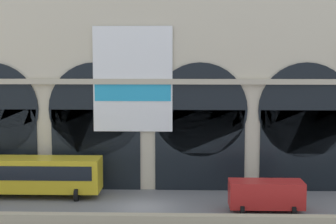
% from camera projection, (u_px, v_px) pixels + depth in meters
% --- Properties ---
extents(ground_plane, '(200.00, 200.00, 0.00)m').
position_uv_depth(ground_plane, '(143.00, 207.00, 36.76)').
color(ground_plane, slate).
extents(quay_parapet_wall, '(90.00, 0.70, 0.98)m').
position_uv_depth(quay_parapet_wall, '(137.00, 222.00, 31.77)').
color(quay_parapet_wall, '#BCAD8C').
rests_on(quay_parapet_wall, ground).
extents(station_building, '(44.47, 6.19, 22.70)m').
position_uv_depth(station_building, '(150.00, 56.00, 43.49)').
color(station_building, beige).
rests_on(station_building, ground).
extents(bus_midwest, '(11.00, 3.25, 3.10)m').
position_uv_depth(bus_midwest, '(30.00, 174.00, 39.28)').
color(bus_midwest, gold).
rests_on(bus_midwest, ground).
extents(van_mideast, '(5.20, 2.48, 2.20)m').
position_uv_depth(van_mideast, '(266.00, 194.00, 35.48)').
color(van_mideast, red).
rests_on(van_mideast, ground).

